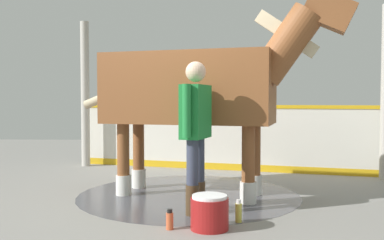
{
  "coord_description": "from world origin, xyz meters",
  "views": [
    {
      "loc": [
        -0.5,
        5.59,
        1.26
      ],
      "look_at": [
        -0.26,
        0.32,
        1.01
      ],
      "focal_mm": 40.95,
      "sensor_mm": 36.0,
      "label": 1
    }
  ],
  "objects_px": {
    "horse": "(199,89)",
    "wash_bucket": "(210,212)",
    "bottle_spray": "(170,220)",
    "handler": "(196,126)",
    "bottle_shampoo": "(239,212)"
  },
  "relations": [
    {
      "from": "horse",
      "to": "bottle_spray",
      "type": "distance_m",
      "value": 2.02
    },
    {
      "from": "horse",
      "to": "bottle_spray",
      "type": "bearing_deg",
      "value": -84.87
    },
    {
      "from": "horse",
      "to": "wash_bucket",
      "type": "distance_m",
      "value": 1.95
    },
    {
      "from": "handler",
      "to": "horse",
      "type": "bearing_deg",
      "value": -73.73
    },
    {
      "from": "horse",
      "to": "wash_bucket",
      "type": "relative_size",
      "value": 9.55
    },
    {
      "from": "wash_bucket",
      "to": "bottle_shampoo",
      "type": "relative_size",
      "value": 1.58
    },
    {
      "from": "wash_bucket",
      "to": "bottle_spray",
      "type": "xyz_separation_m",
      "value": [
        0.39,
        0.02,
        -0.07
      ]
    },
    {
      "from": "handler",
      "to": "wash_bucket",
      "type": "height_order",
      "value": "handler"
    },
    {
      "from": "bottle_shampoo",
      "to": "bottle_spray",
      "type": "distance_m",
      "value": 0.74
    },
    {
      "from": "handler",
      "to": "bottle_spray",
      "type": "bearing_deg",
      "value": 87.14
    },
    {
      "from": "horse",
      "to": "handler",
      "type": "distance_m",
      "value": 0.98
    },
    {
      "from": "bottle_shampoo",
      "to": "horse",
      "type": "bearing_deg",
      "value": -70.2
    },
    {
      "from": "bottle_spray",
      "to": "horse",
      "type": "bearing_deg",
      "value": -98.88
    },
    {
      "from": "wash_bucket",
      "to": "bottle_spray",
      "type": "height_order",
      "value": "wash_bucket"
    },
    {
      "from": "bottle_spray",
      "to": "handler",
      "type": "bearing_deg",
      "value": -109.65
    }
  ]
}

